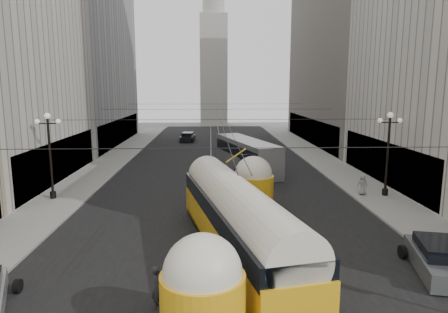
{
  "coord_description": "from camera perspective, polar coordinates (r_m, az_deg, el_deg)",
  "views": [
    {
      "loc": [
        -0.8,
        -11.31,
        8.33
      ],
      "look_at": [
        0.01,
        12.46,
        4.2
      ],
      "focal_mm": 32.0,
      "sensor_mm": 36.0,
      "label": 1
    }
  ],
  "objects": [
    {
      "name": "rail_right",
      "position": [
        44.62,
        0.07,
        -0.92
      ],
      "size": [
        0.12,
        85.0,
        0.04
      ],
      "primitive_type": "cube",
      "color": "gray",
      "rests_on": "ground"
    },
    {
      "name": "pedestrian_crossing_a",
      "position": [
        16.14,
        -9.52,
        -17.91
      ],
      "size": [
        0.49,
        0.67,
        1.69
      ],
      "primitive_type": "imported",
      "rotation": [
        0.0,
        0.0,
        1.72
      ],
      "color": "black",
      "rests_on": "ground"
    },
    {
      "name": "road",
      "position": [
        44.6,
        -0.89,
        -0.92
      ],
      "size": [
        20.0,
        85.0,
        0.02
      ],
      "primitive_type": "cube",
      "color": "black",
      "rests_on": "ground"
    },
    {
      "name": "building_right_far",
      "position": [
        63.35,
        18.0,
        16.62
      ],
      "size": [
        12.6,
        32.6,
        32.6
      ],
      "color": "#514C47",
      "rests_on": "ground"
    },
    {
      "name": "lamppost_right_mid",
      "position": [
        32.55,
        22.39,
        1.0
      ],
      "size": [
        1.86,
        0.44,
        6.37
      ],
      "color": "black",
      "rests_on": "sidewalk_right"
    },
    {
      "name": "pedestrian_crossing_b",
      "position": [
        17.28,
        4.39,
        -16.16
      ],
      "size": [
        0.72,
        0.84,
        1.52
      ],
      "primitive_type": "imported",
      "rotation": [
        0.0,
        0.0,
        -1.36
      ],
      "color": "#A3A198",
      "rests_on": "ground"
    },
    {
      "name": "city_bus",
      "position": [
        40.58,
        3.22,
        0.43
      ],
      "size": [
        5.87,
        12.68,
        3.11
      ],
      "color": "#95979A",
      "rests_on": "ground"
    },
    {
      "name": "catenary",
      "position": [
        42.88,
        -0.73,
        6.57
      ],
      "size": [
        25.0,
        72.0,
        0.23
      ],
      "color": "black",
      "rests_on": "ground"
    },
    {
      "name": "pedestrian_sidewalk_right",
      "position": [
        32.56,
        19.14,
        -3.81
      ],
      "size": [
        0.82,
        0.54,
        1.6
      ],
      "primitive_type": "imported",
      "rotation": [
        0.0,
        0.0,
        3.06
      ],
      "color": "gray",
      "rests_on": "sidewalk_right"
    },
    {
      "name": "sedan_dark_far",
      "position": [
        62.73,
        -5.2,
        2.76
      ],
      "size": [
        2.3,
        4.61,
        1.4
      ],
      "color": "black",
      "rests_on": "ground"
    },
    {
      "name": "sedan_white_far",
      "position": [
        58.86,
        0.51,
        2.3
      ],
      "size": [
        1.78,
        4.23,
        1.33
      ],
      "color": "silver",
      "rests_on": "ground"
    },
    {
      "name": "distant_tower",
      "position": [
        91.55,
        -1.49,
        14.0
      ],
      "size": [
        6.0,
        6.0,
        31.36
      ],
      "color": "#B2AFA8",
      "rests_on": "ground"
    },
    {
      "name": "sidewalk_left",
      "position": [
        49.31,
        -15.05,
        -0.13
      ],
      "size": [
        4.0,
        72.0,
        0.15
      ],
      "primitive_type": "cube",
      "color": "gray",
      "rests_on": "ground"
    },
    {
      "name": "sidewalk_right",
      "position": [
        49.7,
        13.0,
        0.03
      ],
      "size": [
        4.0,
        72.0,
        0.15
      ],
      "primitive_type": "cube",
      "color": "gray",
      "rests_on": "ground"
    },
    {
      "name": "lamppost_left_mid",
      "position": [
        31.92,
        -23.62,
        0.76
      ],
      "size": [
        1.86,
        0.44,
        6.37
      ],
      "color": "black",
      "rests_on": "sidewalk_left"
    },
    {
      "name": "rail_left",
      "position": [
        44.59,
        -1.85,
        -0.93
      ],
      "size": [
        0.12,
        85.0,
        0.04
      ],
      "primitive_type": "cube",
      "color": "gray",
      "rests_on": "ground"
    },
    {
      "name": "sedan_grey",
      "position": [
        21.02,
        28.32,
        -12.75
      ],
      "size": [
        2.96,
        5.0,
        1.48
      ],
      "color": "#56595B",
      "rests_on": "ground"
    },
    {
      "name": "building_left_far",
      "position": [
        62.62,
        -20.49,
        14.72
      ],
      "size": [
        12.6,
        28.6,
        28.6
      ],
      "color": "#999999",
      "rests_on": "ground"
    },
    {
      "name": "streetcar",
      "position": [
        20.16,
        1.87,
        -8.83
      ],
      "size": [
        5.93,
        17.15,
        3.84
      ],
      "color": "gold",
      "rests_on": "ground"
    }
  ]
}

